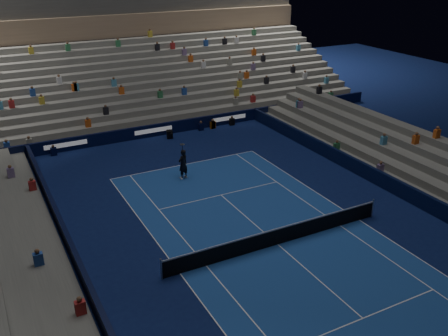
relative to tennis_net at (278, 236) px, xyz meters
The scene contains 10 objects.
ground 0.50m from the tennis_net, ahead, with size 90.00×90.00×0.00m, color #0B1646.
court_surface 0.50m from the tennis_net, ahead, with size 10.97×23.77×0.01m, color #1B4496.
sponsor_barrier_far 18.50m from the tennis_net, 90.00° to the left, with size 44.00×0.25×1.00m, color black.
sponsor_barrier_east 9.70m from the tennis_net, ahead, with size 0.25×37.00×1.00m, color black.
sponsor_barrier_west 9.70m from the tennis_net, behind, with size 0.25×37.00×1.00m, color black.
grandstand_main 28.05m from the tennis_net, 90.00° to the left, with size 44.00×15.20×11.20m.
grandstand_west 13.17m from the tennis_net, behind, with size 5.00×37.00×2.50m.
tennis_net is the anchor object (origin of this frame).
tennis_player 9.85m from the tennis_net, 96.28° to the left, with size 0.75×0.49×2.05m, color black.
broadcast_camera 17.50m from the tennis_net, 86.58° to the left, with size 0.60×0.99×0.63m.
Camera 1 is at (-12.69, -18.24, 13.98)m, focal length 39.96 mm.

